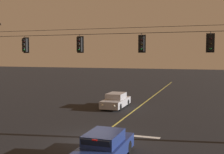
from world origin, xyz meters
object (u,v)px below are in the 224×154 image
Objects in this scene: traffic_light_right_inner at (210,43)px; car_oncoming_lead at (116,101)px; traffic_light_centre at (141,44)px; car_waiting_near_lane at (104,147)px; traffic_light_leftmost at (25,45)px; traffic_light_left_inner at (79,44)px.

car_oncoming_lead is at bearing 135.32° from traffic_light_right_inner.
traffic_light_centre is 7.21m from car_waiting_near_lane.
traffic_light_centre is at bearing 0.00° from traffic_light_leftmost.
car_oncoming_lead is at bearing 62.98° from traffic_light_leftmost.
traffic_light_leftmost is 10.68m from car_waiting_near_lane.
car_waiting_near_lane is 13.85m from car_oncoming_lead.
car_waiting_near_lane is 0.98× the size of car_oncoming_lead.
traffic_light_leftmost is 10.59m from car_oncoming_lead.
traffic_light_left_inner is 1.00× the size of traffic_light_centre.
traffic_light_centre reaches higher than car_oncoming_lead.
traffic_light_left_inner is 8.30m from traffic_light_right_inner.
car_waiting_near_lane is at bearing -132.71° from traffic_light_right_inner.
car_oncoming_lead is (-4.30, 8.27, -5.08)m from traffic_light_centre.
traffic_light_right_inner is 8.58m from car_waiting_near_lane.
traffic_light_right_inner is (8.30, 0.00, 0.00)m from traffic_light_left_inner.
car_oncoming_lead is (-8.37, 8.27, -5.08)m from traffic_light_right_inner.
traffic_light_right_inner is (12.59, 0.00, 0.00)m from traffic_light_leftmost.
car_oncoming_lead is at bearing 117.46° from traffic_light_centre.
traffic_light_left_inner reaches higher than car_oncoming_lead.
traffic_light_right_inner is (4.07, 0.00, 0.00)m from traffic_light_centre.
traffic_light_centre is at bearing 180.00° from traffic_light_right_inner.
traffic_light_leftmost is 0.28× the size of car_oncoming_lead.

